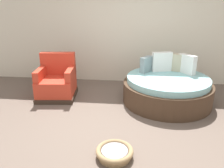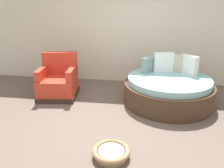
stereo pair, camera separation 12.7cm
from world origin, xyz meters
TOP-DOWN VIEW (x-y plane):
  - ground_plane at (0.00, 0.00)m, footprint 8.00×8.00m
  - back_wall at (0.00, 2.44)m, footprint 8.00×0.12m
  - round_daybed at (0.95, 1.17)m, footprint 1.81×1.81m
  - red_armchair at (-1.42, 1.18)m, footprint 0.88×0.88m
  - pet_basket at (0.04, -0.75)m, footprint 0.51×0.51m
  - side_table at (-1.91, 2.04)m, footprint 0.44×0.44m

SIDE VIEW (x-z plane):
  - ground_plane at x=0.00m, z-range -0.02..0.00m
  - pet_basket at x=0.04m, z-range 0.01..0.14m
  - round_daybed at x=0.95m, z-range -0.20..0.77m
  - red_armchair at x=-1.42m, z-range -0.14..0.80m
  - side_table at x=-1.91m, z-range 0.17..0.69m
  - back_wall at x=0.00m, z-range 0.00..2.81m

